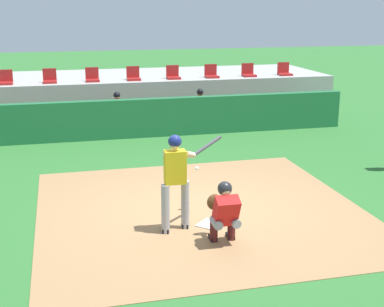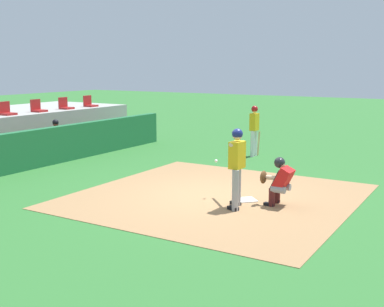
{
  "view_description": "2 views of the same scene",
  "coord_description": "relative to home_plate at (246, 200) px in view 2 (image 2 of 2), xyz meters",
  "views": [
    {
      "loc": [
        -2.61,
        -9.84,
        3.99
      ],
      "look_at": [
        0.0,
        0.7,
        1.0
      ],
      "focal_mm": 50.6,
      "sensor_mm": 36.0,
      "label": 1
    },
    {
      "loc": [
        -10.34,
        -5.52,
        3.15
      ],
      "look_at": [
        0.0,
        0.7,
        1.0
      ],
      "focal_mm": 46.19,
      "sensor_mm": 36.0,
      "label": 2
    }
  ],
  "objects": [
    {
      "name": "dugout_bench",
      "position": [
        0.0,
        8.3,
        0.2
      ],
      "size": [
        11.8,
        0.44,
        0.45
      ],
      "primitive_type": "cube",
      "color": "olive",
      "rests_on": "ground"
    },
    {
      "name": "batter_at_plate",
      "position": [
        -0.67,
        -0.06,
        1.01
      ],
      "size": [
        1.31,
        0.78,
        1.8
      ],
      "color": "#99999E",
      "rests_on": "ground"
    },
    {
      "name": "dirt_infield",
      "position": [
        0.0,
        0.8,
        -0.02
      ],
      "size": [
        6.4,
        6.4,
        0.01
      ],
      "primitive_type": "cube",
      "color": "#9E754C",
      "rests_on": "ground"
    },
    {
      "name": "stadium_seat_8",
      "position": [
        5.78,
        10.18,
        1.51
      ],
      "size": [
        0.46,
        0.46,
        0.48
      ],
      "color": "#A51E1E",
      "rests_on": "stands_platform"
    },
    {
      "name": "stadium_seat_7",
      "position": [
        4.33,
        10.18,
        1.51
      ],
      "size": [
        0.46,
        0.46,
        0.48
      ],
      "color": "#A51E1E",
      "rests_on": "stands_platform"
    },
    {
      "name": "on_deck_batter",
      "position": [
        5.49,
        2.25,
        1.0
      ],
      "size": [
        0.58,
        0.23,
        1.79
      ],
      "color": "silver",
      "rests_on": "ground"
    },
    {
      "name": "catcher_crouched",
      "position": [
        -0.0,
        -0.79,
        0.59
      ],
      "size": [
        0.48,
        1.93,
        1.13
      ],
      "color": "gray",
      "rests_on": "ground"
    },
    {
      "name": "dugout_player_2",
      "position": [
        1.96,
        8.14,
        0.65
      ],
      "size": [
        0.49,
        0.7,
        1.3
      ],
      "color": "#939399",
      "rests_on": "ground"
    },
    {
      "name": "stadium_seat_5",
      "position": [
        1.44,
        10.18,
        1.51
      ],
      "size": [
        0.46,
        0.46,
        0.48
      ],
      "color": "#A51E1E",
      "rests_on": "stands_platform"
    },
    {
      "name": "ground_plane",
      "position": [
        0.0,
        0.8,
        -0.02
      ],
      "size": [
        80.0,
        80.0,
        0.0
      ],
      "primitive_type": "plane",
      "color": "#2D6B2D"
    },
    {
      "name": "dugout_wall",
      "position": [
        0.0,
        7.3,
        0.58
      ],
      "size": [
        13.0,
        0.3,
        1.2
      ],
      "primitive_type": "cube",
      "color": "#1E6638",
      "rests_on": "ground"
    },
    {
      "name": "stadium_seat_6",
      "position": [
        2.89,
        10.18,
        1.51
      ],
      "size": [
        0.46,
        0.46,
        0.48
      ],
      "color": "#A51E1E",
      "rests_on": "stands_platform"
    },
    {
      "name": "home_plate",
      "position": [
        0.0,
        0.0,
        0.0
      ],
      "size": [
        0.62,
        0.62,
        0.02
      ],
      "primitive_type": "cube",
      "rotation": [
        0.0,
        0.0,
        0.79
      ],
      "color": "white",
      "rests_on": "dirt_infield"
    }
  ]
}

